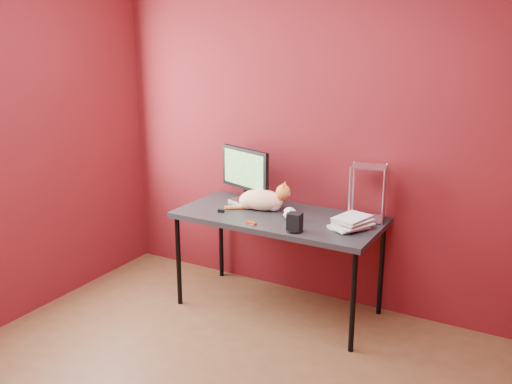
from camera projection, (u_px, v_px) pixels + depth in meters
The scene contains 11 objects.
room at pixel (178, 161), 2.75m from camera, with size 3.52×3.52×2.61m.
desk at pixel (279, 222), 4.17m from camera, with size 1.50×0.70×0.75m.
monitor at pixel (245, 173), 4.40m from camera, with size 0.48×0.22×0.43m.
cat at pixel (262, 200), 4.26m from camera, with size 0.47×0.26×0.23m.
skull_mug at pixel (290, 214), 4.04m from camera, with size 0.10×0.10×0.09m.
speaker at pixel (295, 223), 3.81m from camera, with size 0.11×0.11×0.13m.
book_stack at pixel (346, 155), 3.82m from camera, with size 0.29×0.31×0.99m.
wire_rack at pixel (368, 193), 4.02m from camera, with size 0.27×0.23×0.40m.
pocket_knife at pixel (251, 223), 3.97m from camera, with size 0.09×0.02×0.02m, color #99190B.
black_gadget at pixel (221, 211), 4.22m from camera, with size 0.05×0.03×0.02m, color black.
washer at pixel (253, 224), 3.96m from camera, with size 0.04×0.04×0.00m, color #BABABF.
Camera 1 is at (1.64, -2.16, 2.06)m, focal length 40.00 mm.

